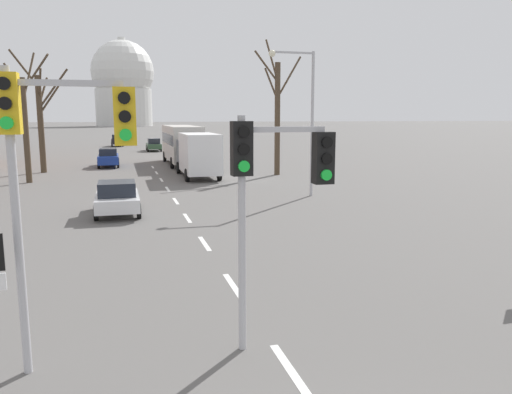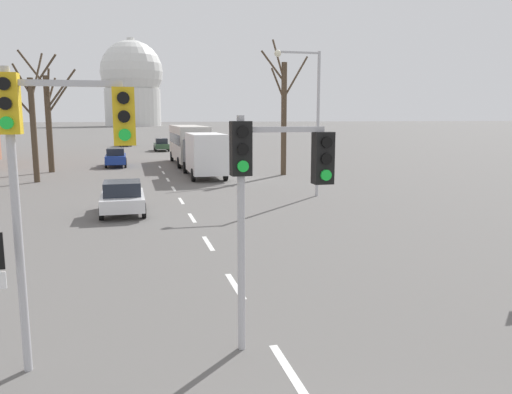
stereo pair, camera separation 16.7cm
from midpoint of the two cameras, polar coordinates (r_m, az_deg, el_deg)
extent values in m
cube|color=silver|center=(9.09, 4.38, -19.20)|extent=(0.16, 2.00, 0.01)
cube|color=silver|center=(13.07, -2.03, -10.10)|extent=(0.16, 2.00, 0.01)
cube|color=silver|center=(17.31, -5.21, -5.28)|extent=(0.16, 2.00, 0.01)
cube|color=silver|center=(21.66, -7.11, -2.37)|extent=(0.16, 2.00, 0.01)
cube|color=silver|center=(26.05, -8.36, -0.43)|extent=(0.16, 2.00, 0.01)
cube|color=silver|center=(30.48, -9.25, 0.94)|extent=(0.16, 2.00, 0.01)
cube|color=silver|center=(34.93, -9.91, 1.97)|extent=(0.16, 2.00, 0.01)
cube|color=silver|center=(39.38, -10.43, 2.76)|extent=(0.16, 2.00, 0.01)
cube|color=silver|center=(43.85, -10.84, 3.39)|extent=(0.16, 2.00, 0.01)
cylinder|color=#B2B2B7|center=(9.06, -25.15, -2.97)|extent=(0.14, 0.14, 5.10)
cube|color=gold|center=(8.88, -26.02, 9.56)|extent=(0.36, 0.28, 0.96)
cylinder|color=black|center=(8.73, -26.39, 11.52)|extent=(0.20, 0.06, 0.20)
cylinder|color=black|center=(8.72, -26.25, 9.57)|extent=(0.20, 0.06, 0.20)
cylinder|color=green|center=(8.71, -26.11, 7.62)|extent=(0.20, 0.06, 0.20)
cube|color=#B2B2B7|center=(8.77, -20.38, 12.09)|extent=(1.77, 0.10, 0.10)
cube|color=gold|center=(8.71, -14.31, 8.91)|extent=(0.36, 0.28, 0.96)
cylinder|color=black|center=(8.54, -14.38, 10.90)|extent=(0.20, 0.06, 0.20)
cylinder|color=black|center=(8.54, -14.30, 8.91)|extent=(0.20, 0.06, 0.20)
cylinder|color=green|center=(8.54, -14.22, 6.91)|extent=(0.20, 0.06, 0.20)
cylinder|color=#B2B2B7|center=(9.08, -1.18, -4.51)|extent=(0.14, 0.14, 4.34)
cube|color=black|center=(8.84, -1.21, 5.56)|extent=(0.36, 0.28, 0.96)
cylinder|color=black|center=(8.66, -0.96, 7.46)|extent=(0.20, 0.06, 0.20)
cylinder|color=black|center=(8.67, -0.95, 5.49)|extent=(0.20, 0.06, 0.20)
cylinder|color=green|center=(8.70, -0.95, 3.53)|extent=(0.20, 0.06, 0.20)
cube|color=#B2B2B7|center=(9.03, 3.63, 7.72)|extent=(1.55, 0.10, 0.10)
cube|color=black|center=(9.33, 8.16, 4.43)|extent=(0.36, 0.28, 0.96)
cylinder|color=black|center=(9.15, 8.61, 6.20)|extent=(0.20, 0.06, 0.20)
cylinder|color=black|center=(9.17, 8.57, 4.34)|extent=(0.20, 0.06, 0.20)
cylinder|color=green|center=(9.20, 8.52, 2.49)|extent=(0.20, 0.06, 0.20)
cylinder|color=#B2B2B7|center=(27.29, 7.26, 8.15)|extent=(0.16, 0.16, 7.71)
cube|color=#B2B2B7|center=(27.09, 5.09, 16.13)|extent=(2.28, 0.10, 0.10)
sphere|color=#F2EAC6|center=(26.73, 2.69, 16.08)|extent=(0.36, 0.36, 0.36)
cube|color=#2D4C33|center=(64.45, -10.69, 5.77)|extent=(1.70, 4.56, 0.61)
cube|color=#1E232D|center=(64.19, -10.70, 6.33)|extent=(1.44, 2.19, 0.67)
cylinder|color=black|center=(65.83, -11.46, 5.55)|extent=(0.18, 0.67, 0.67)
cylinder|color=black|center=(65.93, -10.07, 5.60)|extent=(0.18, 0.67, 0.67)
cylinder|color=black|center=(63.01, -11.33, 5.40)|extent=(0.18, 0.67, 0.67)
cylinder|color=black|center=(63.12, -9.88, 5.45)|extent=(0.18, 0.67, 0.67)
cube|color=black|center=(75.91, -14.64, 6.20)|extent=(1.61, 3.81, 0.74)
cube|color=#1E232D|center=(75.69, -14.66, 6.70)|extent=(1.37, 1.83, 0.61)
cylinder|color=black|center=(77.12, -15.19, 5.94)|extent=(0.18, 0.72, 0.72)
cylinder|color=black|center=(77.11, -14.06, 5.99)|extent=(0.18, 0.72, 0.72)
cylinder|color=black|center=(74.76, -15.22, 5.85)|extent=(0.18, 0.72, 0.72)
cylinder|color=black|center=(74.75, -14.05, 5.89)|extent=(0.18, 0.72, 0.72)
cube|color=navy|center=(45.20, -15.62, 4.23)|extent=(1.69, 4.45, 0.70)
cube|color=#1E232D|center=(44.93, -15.66, 5.02)|extent=(1.44, 2.14, 0.59)
cylinder|color=black|center=(46.63, -16.54, 3.90)|extent=(0.18, 0.64, 0.64)
cylinder|color=black|center=(46.59, -14.59, 3.98)|extent=(0.18, 0.64, 0.64)
cylinder|color=black|center=(43.88, -16.67, 3.59)|extent=(0.18, 0.64, 0.64)
cylinder|color=black|center=(43.84, -14.59, 3.67)|extent=(0.18, 0.64, 0.64)
cube|color=silver|center=(23.02, -14.78, -0.38)|extent=(1.85, 3.81, 0.57)
cube|color=#1E232D|center=(22.75, -14.85, 0.99)|extent=(1.57, 1.83, 0.60)
cylinder|color=black|center=(24.26, -16.80, -0.67)|extent=(0.18, 0.65, 0.65)
cylinder|color=black|center=(24.24, -12.67, -0.51)|extent=(0.18, 0.65, 0.65)
cylinder|color=black|center=(21.94, -17.05, -1.70)|extent=(0.18, 0.65, 0.65)
cylinder|color=black|center=(21.92, -12.48, -1.52)|extent=(0.18, 0.65, 0.65)
cube|color=beige|center=(45.53, -7.63, 6.18)|extent=(2.50, 10.80, 3.00)
cube|color=black|center=(45.51, -7.64, 6.65)|extent=(2.52, 10.26, 0.90)
cylinder|color=black|center=(49.26, -9.50, 4.61)|extent=(0.26, 0.96, 0.96)
cylinder|color=black|center=(49.52, -6.72, 4.69)|extent=(0.26, 0.96, 0.96)
cylinder|color=black|center=(42.30, -8.68, 3.89)|extent=(0.26, 0.96, 0.96)
cylinder|color=black|center=(42.60, -5.46, 3.99)|extent=(0.26, 0.96, 0.96)
cube|color=#333842|center=(38.65, -6.41, 4.95)|extent=(2.20, 2.00, 2.10)
cube|color=white|center=(35.08, -5.60, 5.02)|extent=(2.30, 5.20, 2.70)
cylinder|color=black|center=(38.61, -8.00, 3.35)|extent=(0.24, 0.88, 0.88)
cylinder|color=black|center=(38.91, -4.78, 3.45)|extent=(0.24, 0.88, 0.88)
cylinder|color=black|center=(33.64, -7.05, 2.51)|extent=(0.24, 0.88, 0.88)
cylinder|color=black|center=(33.99, -3.36, 2.63)|extent=(0.24, 0.88, 0.88)
cylinder|color=#473828|center=(35.90, -23.95, 6.93)|extent=(0.38, 0.38, 6.78)
cylinder|color=#473828|center=(35.90, -25.08, 12.03)|extent=(1.05, 0.41, 2.06)
cylinder|color=#473828|center=(35.11, -22.97, 12.97)|extent=(1.88, 1.74, 2.20)
cylinder|color=#473828|center=(35.34, -25.31, 9.92)|extent=(1.20, 1.52, 1.83)
cylinder|color=#473828|center=(36.69, -23.64, 12.57)|extent=(0.71, 1.66, 3.13)
cylinder|color=#473828|center=(37.15, 3.33, 8.84)|extent=(0.41, 0.41, 8.18)
cylinder|color=#473828|center=(38.54, 4.80, 13.68)|extent=(2.49, 2.10, 3.11)
cylinder|color=#473828|center=(37.20, 2.08, 14.69)|extent=(1.76, 0.41, 2.28)
cylinder|color=#473828|center=(38.30, 2.70, 15.40)|extent=(0.41, 2.16, 3.20)
cylinder|color=#473828|center=(37.71, 2.63, 12.81)|extent=(0.72, 1.35, 2.39)
cylinder|color=#473828|center=(42.00, -22.49, 7.66)|extent=(0.44, 0.44, 7.39)
cylinder|color=#473828|center=(42.08, -24.11, 13.24)|extent=(1.91, 0.58, 2.74)
cylinder|color=#473828|center=(42.62, -22.23, 11.17)|extent=(0.64, 1.40, 2.12)
cylinder|color=#473828|center=(41.90, -21.24, 11.48)|extent=(2.28, 0.18, 3.02)
cylinder|color=#473828|center=(41.20, -22.56, 11.84)|extent=(0.60, 1.80, 2.20)
cylinder|color=#473828|center=(42.33, -21.43, 10.63)|extent=(1.81, 1.04, 2.70)
cylinder|color=silver|center=(230.68, -13.85, 9.88)|extent=(24.23, 24.23, 16.16)
sphere|color=silver|center=(231.45, -14.00, 13.71)|extent=(26.93, 26.93, 26.93)
cylinder|color=silver|center=(232.77, -14.12, 16.68)|extent=(3.23, 3.23, 4.71)
camera|label=1|loc=(0.08, -89.51, 0.08)|focal=35.00mm
camera|label=2|loc=(0.08, 90.49, -0.08)|focal=35.00mm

